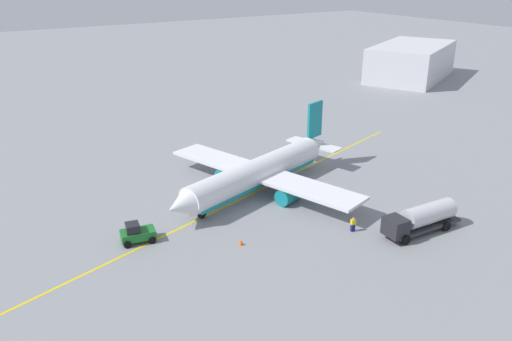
% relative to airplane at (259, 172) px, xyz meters
% --- Properties ---
extents(ground_plane, '(400.00, 400.00, 0.00)m').
position_rel_airplane_xyz_m(ground_plane, '(0.50, 0.15, -2.56)').
color(ground_plane, gray).
extents(airplane, '(30.16, 29.35, 9.48)m').
position_rel_airplane_xyz_m(airplane, '(0.00, 0.00, 0.00)').
color(airplane, white).
rests_on(airplane, ground).
extents(fuel_tanker, '(10.07, 3.24, 3.15)m').
position_rel_airplane_xyz_m(fuel_tanker, '(-8.97, 19.11, -0.84)').
color(fuel_tanker, '#2D2D33').
rests_on(fuel_tanker, ground).
extents(pushback_tug, '(3.92, 2.91, 2.20)m').
position_rel_airplane_xyz_m(pushback_tug, '(18.21, 4.13, -1.55)').
color(pushback_tug, '#196B28').
rests_on(pushback_tug, ground).
extents(refueling_worker, '(0.57, 0.44, 1.71)m').
position_rel_airplane_xyz_m(refueling_worker, '(-2.79, 14.94, -1.74)').
color(refueling_worker, navy).
rests_on(refueling_worker, ground).
extents(safety_cone_nose, '(0.53, 0.53, 0.59)m').
position_rel_airplane_xyz_m(safety_cone_nose, '(9.24, 10.78, -2.27)').
color(safety_cone_nose, '#F2590F').
rests_on(safety_cone_nose, ground).
extents(distant_hangar, '(32.67, 26.58, 8.55)m').
position_rel_airplane_xyz_m(distant_hangar, '(-71.85, -38.55, 1.71)').
color(distant_hangar, silver).
rests_on(distant_hangar, ground).
extents(taxi_line_marking, '(65.35, 19.73, 0.01)m').
position_rel_airplane_xyz_m(taxi_line_marking, '(0.50, 0.15, -2.56)').
color(taxi_line_marking, yellow).
rests_on(taxi_line_marking, ground).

